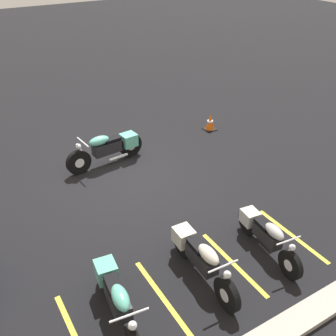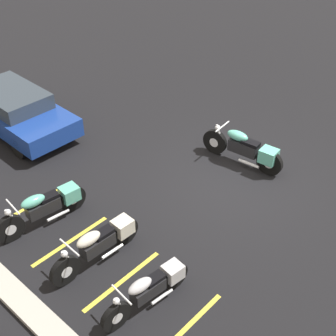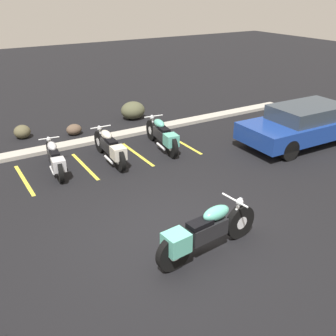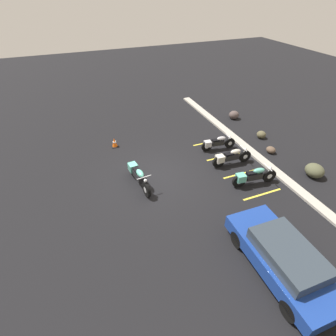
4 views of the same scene
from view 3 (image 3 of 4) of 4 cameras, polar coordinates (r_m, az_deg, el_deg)
The scene contains 14 objects.
ground at distance 8.41m, azimuth 0.47°, elevation -9.67°, with size 60.00×60.00×0.00m, color black.
motorcycle_teal_featured at distance 7.62m, azimuth 5.26°, elevation -9.24°, with size 2.45×0.71×0.96m.
parked_bike_0 at distance 11.31m, azimuth -16.11°, elevation 1.35°, with size 0.62×2.08×0.82m.
parked_bike_1 at distance 11.65m, azimuth -8.38°, elevation 3.02°, with size 0.64×2.29×0.90m.
parked_bike_2 at distance 12.47m, azimuth -0.79°, elevation 4.82°, with size 0.70×2.31×0.91m.
car_blue at distance 13.66m, azimuth 19.14°, elevation 6.10°, with size 4.34×1.90×1.29m.
concrete_curb at distance 13.29m, azimuth -13.28°, elevation 3.47°, with size 18.00×0.50×0.12m, color #A8A399.
landscape_rock_1 at distance 15.58m, azimuth -5.11°, elevation 8.33°, with size 0.95×0.83×0.68m, color #4D4F37.
landscape_rock_2 at distance 14.40m, azimuth -20.41°, elevation 4.96°, with size 0.55×0.56×0.46m, color brown.
landscape_rock_3 at distance 14.23m, azimuth -13.48°, elevation 5.45°, with size 0.55×0.46×0.38m, color brown.
stall_line_0 at distance 11.32m, azimuth -20.15°, elevation -1.64°, with size 0.10×2.10×0.00m, color gold.
stall_line_1 at distance 11.69m, azimuth -12.00°, elevation 0.27°, with size 0.10×2.10×0.00m, color gold.
stall_line_2 at distance 12.29m, azimuth -4.49°, elevation 2.01°, with size 0.10×2.10×0.00m, color gold.
stall_line_3 at distance 13.09m, azimuth 2.22°, elevation 3.54°, with size 0.10×2.10×0.00m, color gold.
Camera 3 is at (-3.65, -5.87, 4.78)m, focal length 42.00 mm.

